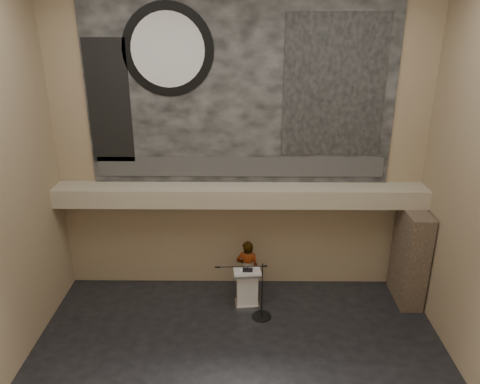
{
  "coord_description": "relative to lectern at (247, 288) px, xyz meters",
  "views": [
    {
      "loc": [
        0.1,
        -8.13,
        7.66
      ],
      "look_at": [
        0.0,
        3.2,
        3.2
      ],
      "focal_mm": 35.0,
      "sensor_mm": 36.0,
      "label": 1
    }
  ],
  "objects": [
    {
      "name": "floor",
      "position": [
        -0.2,
        -2.78,
        -0.55
      ],
      "size": [
        10.0,
        10.0,
        0.0
      ],
      "primitive_type": "plane",
      "color": "black",
      "rests_on": "ground"
    },
    {
      "name": "banner_brick_print",
      "position": [
        -3.6,
        1.15,
        4.85
      ],
      "size": [
        1.1,
        0.02,
        3.2
      ],
      "primitive_type": "cube",
      "color": "black",
      "rests_on": "banner"
    },
    {
      "name": "mic_stand",
      "position": [
        0.35,
        -0.53,
        -0.31
      ],
      "size": [
        1.47,
        0.52,
        1.62
      ],
      "rotation": [
        0.0,
        0.0,
        0.05
      ],
      "color": "black",
      "rests_on": "floor"
    },
    {
      "name": "wall_back",
      "position": [
        -0.2,
        1.22,
        3.7
      ],
      "size": [
        10.0,
        0.02,
        8.5
      ],
      "primitive_type": "cube",
      "color": "#8E745A",
      "rests_on": "floor"
    },
    {
      "name": "papers",
      "position": [
        -0.08,
        -0.05,
        0.55
      ],
      "size": [
        0.24,
        0.3,
        0.0
      ],
      "primitive_type": "cube",
      "rotation": [
        0.0,
        0.0,
        0.19
      ],
      "color": "white",
      "rests_on": "lectern"
    },
    {
      "name": "speaker_person",
      "position": [
        0.01,
        0.46,
        0.32
      ],
      "size": [
        0.69,
        0.5,
        1.74
      ],
      "primitive_type": "imported",
      "rotation": [
        0.0,
        0.0,
        3.0
      ],
      "color": "white",
      "rests_on": "floor"
    },
    {
      "name": "soffit",
      "position": [
        -0.2,
        0.82,
        2.4
      ],
      "size": [
        10.0,
        0.8,
        0.5
      ],
      "primitive_type": "cube",
      "color": "gray",
      "rests_on": "wall_back"
    },
    {
      "name": "sprinkler_left",
      "position": [
        -1.8,
        0.77,
        2.12
      ],
      "size": [
        0.04,
        0.04,
        0.06
      ],
      "primitive_type": "cylinder",
      "color": "#B2893D",
      "rests_on": "soffit"
    },
    {
      "name": "binder",
      "position": [
        0.01,
        -0.01,
        0.56
      ],
      "size": [
        0.28,
        0.23,
        0.04
      ],
      "primitive_type": "cube",
      "rotation": [
        0.0,
        0.0,
        -0.04
      ],
      "color": "black",
      "rests_on": "lectern"
    },
    {
      "name": "lectern",
      "position": [
        0.0,
        0.0,
        0.0
      ],
      "size": [
        0.76,
        0.58,
        1.13
      ],
      "rotation": [
        0.0,
        0.0,
        0.09
      ],
      "color": "silver",
      "rests_on": "floor"
    },
    {
      "name": "stone_pier",
      "position": [
        4.45,
        0.37,
        0.8
      ],
      "size": [
        0.6,
        1.4,
        2.7
      ],
      "primitive_type": "cube",
      "color": "#3D3025",
      "rests_on": "floor"
    },
    {
      "name": "banner_building_print",
      "position": [
        2.2,
        1.15,
        5.25
      ],
      "size": [
        2.6,
        0.02,
        3.6
      ],
      "primitive_type": "cube",
      "color": "black",
      "rests_on": "banner"
    },
    {
      "name": "banner_clock_rim",
      "position": [
        -2.0,
        1.15,
        6.15
      ],
      "size": [
        2.3,
        0.02,
        2.3
      ],
      "primitive_type": "cylinder",
      "rotation": [
        1.57,
        0.0,
        0.0
      ],
      "color": "black",
      "rests_on": "banner"
    },
    {
      "name": "banner",
      "position": [
        -0.2,
        1.19,
        5.15
      ],
      "size": [
        8.0,
        0.05,
        5.0
      ],
      "primitive_type": "cube",
      "color": "black",
      "rests_on": "wall_back"
    },
    {
      "name": "banner_text_strip",
      "position": [
        -0.2,
        1.15,
        3.1
      ],
      "size": [
        7.76,
        0.02,
        0.55
      ],
      "primitive_type": "cube",
      "color": "#2D2D2D",
      "rests_on": "banner"
    },
    {
      "name": "banner_clock_face",
      "position": [
        -2.0,
        1.13,
        6.15
      ],
      "size": [
        1.84,
        0.02,
        1.84
      ],
      "primitive_type": "cylinder",
      "rotation": [
        1.57,
        0.0,
        0.0
      ],
      "color": "silver",
      "rests_on": "banner"
    },
    {
      "name": "wall_front",
      "position": [
        -0.2,
        -6.78,
        3.7
      ],
      "size": [
        10.0,
        0.02,
        8.5
      ],
      "primitive_type": "cube",
      "color": "#8E745A",
      "rests_on": "floor"
    },
    {
      "name": "sprinkler_right",
      "position": [
        1.7,
        0.77,
        2.12
      ],
      "size": [
        0.04,
        0.04,
        0.06
      ],
      "primitive_type": "cylinder",
      "color": "#B2893D",
      "rests_on": "soffit"
    }
  ]
}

